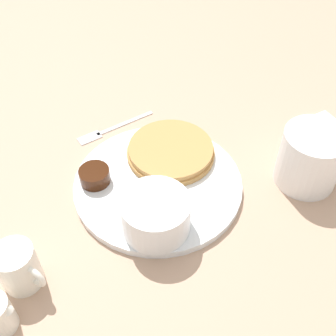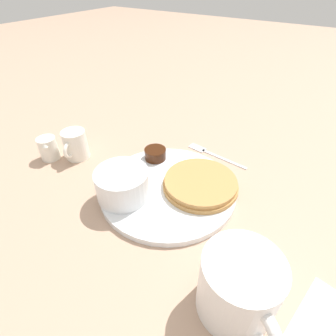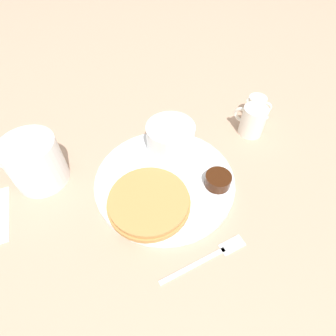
% 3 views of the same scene
% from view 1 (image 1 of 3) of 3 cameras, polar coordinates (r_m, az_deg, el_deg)
% --- Properties ---
extents(ground_plane, '(4.00, 4.00, 0.00)m').
position_cam_1_polar(ground_plane, '(0.66, -1.35, -2.53)').
color(ground_plane, tan).
extents(plate, '(0.26, 0.26, 0.01)m').
position_cam_1_polar(plate, '(0.66, -1.36, -2.18)').
color(plate, white).
rests_on(plate, ground_plane).
extents(pancake_stack, '(0.14, 0.14, 0.02)m').
position_cam_1_polar(pancake_stack, '(0.69, 0.38, 2.33)').
color(pancake_stack, '#B78447').
rests_on(pancake_stack, plate).
extents(bowl, '(0.10, 0.10, 0.05)m').
position_cam_1_polar(bowl, '(0.58, -1.68, -6.19)').
color(bowl, white).
rests_on(bowl, plate).
extents(syrup_cup, '(0.05, 0.05, 0.02)m').
position_cam_1_polar(syrup_cup, '(0.65, -9.91, -1.04)').
color(syrup_cup, '#38190A').
rests_on(syrup_cup, plate).
extents(butter_ramekin, '(0.04, 0.04, 0.04)m').
position_cam_1_polar(butter_ramekin, '(0.58, -3.30, -8.10)').
color(butter_ramekin, white).
rests_on(butter_ramekin, plate).
extents(coffee_mug, '(0.10, 0.12, 0.09)m').
position_cam_1_polar(coffee_mug, '(0.67, 18.93, 1.29)').
color(coffee_mug, white).
rests_on(coffee_mug, ground_plane).
extents(creamer_pitcher_near, '(0.07, 0.05, 0.07)m').
position_cam_1_polar(creamer_pitcher_near, '(0.57, -19.59, -12.53)').
color(creamer_pitcher_near, white).
rests_on(creamer_pitcher_near, ground_plane).
extents(fork, '(0.03, 0.15, 0.00)m').
position_cam_1_polar(fork, '(0.76, -8.19, 5.11)').
color(fork, silver).
rests_on(fork, ground_plane).
extents(napkin, '(0.13, 0.11, 0.00)m').
position_cam_1_polar(napkin, '(0.79, 21.02, 4.08)').
color(napkin, white).
rests_on(napkin, ground_plane).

